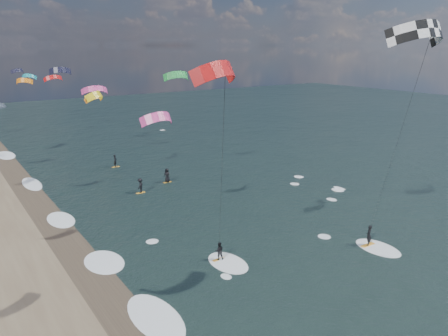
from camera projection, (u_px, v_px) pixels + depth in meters
ground at (339, 309)px, 28.59m from camera, size 260.00×260.00×0.00m
wet_sand_strip at (108, 296)px, 30.07m from camera, size 3.00×240.00×0.00m
kitesurfer_near_a at (419, 81)px, 28.12m from camera, size 7.81×8.32×18.56m
kitesurfer_near_b at (225, 148)px, 27.87m from camera, size 6.88×8.58×16.33m
far_kitesurfers at (144, 177)px, 54.27m from camera, size 5.66×13.56×1.83m
bg_kite_field at (71, 82)px, 69.98m from camera, size 13.30×78.72×6.22m
shoreline_surf at (102, 264)px, 34.51m from camera, size 2.40×79.40×0.11m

